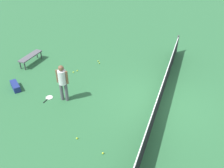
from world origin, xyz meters
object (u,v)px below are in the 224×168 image
Objects in this scene: tennis_ball_stray_left at (77,71)px; courtside_bench at (30,57)px; player_near_side at (62,80)px; tennis_ball_midcourt at (73,72)px; tennis_ball_near_player at (99,63)px; tennis_ball_stray_right at (77,138)px; equipment_bag at (15,86)px; tennis_ball_baseline at (98,61)px; tennis_racket_near_player at (49,98)px; tennis_ball_by_net at (103,153)px.

tennis_ball_stray_left is 2.70m from courtside_bench.
tennis_ball_midcourt is at bearing -162.04° from player_near_side.
tennis_ball_stray_right is (5.35, 1.32, 0.00)m from tennis_ball_near_player.
courtside_bench is at bearing -70.29° from tennis_ball_near_player.
courtside_bench is at bearing -163.27° from equipment_bag.
tennis_ball_baseline is 5.70m from tennis_ball_stray_right.
tennis_ball_baseline is 4.47m from equipment_bag.
tennis_ball_stray_left is at bearing -153.77° from tennis_ball_stray_right.
player_near_side is 2.61m from tennis_ball_stray_right.
tennis_racket_near_player is 8.98× the size of tennis_ball_by_net.
tennis_ball_near_player is 4.43m from equipment_bag.
tennis_ball_stray_right is at bearing 14.85° from tennis_ball_baseline.
tennis_ball_by_net is (2.07, 3.35, 0.02)m from tennis_racket_near_player.
tennis_ball_by_net is 1.00× the size of tennis_ball_stray_right.
tennis_ball_stray_right is at bearing 28.72° from tennis_ball_midcourt.
player_near_side is 3.98m from courtside_bench.
tennis_ball_near_player is (-3.59, 0.92, 0.02)m from tennis_racket_near_player.
player_near_side reaches higher than equipment_bag.
tennis_racket_near_player is 2.85m from tennis_ball_stray_right.
tennis_ball_stray_left reaches higher than tennis_racket_near_player.
equipment_bag reaches higher than tennis_racket_near_player.
tennis_ball_baseline is at bearing 112.95° from courtside_bench.
tennis_ball_stray_right is (4.02, 2.20, 0.00)m from tennis_ball_midcourt.
tennis_ball_stray_left is (-2.33, -0.57, -0.98)m from player_near_side.
tennis_racket_near_player is 3.47m from courtside_bench.
tennis_ball_stray_right is 0.08× the size of equipment_bag.
tennis_ball_by_net is at bearing 50.11° from player_near_side.
equipment_bag is (2.12, -1.88, 0.11)m from tennis_ball_midcourt.
tennis_ball_stray_left is at bearing 139.30° from equipment_bag.
tennis_ball_baseline is at bearing -165.15° from tennis_ball_stray_right.
equipment_bag reaches higher than tennis_ball_stray_left.
tennis_ball_near_player is 1.00× the size of tennis_ball_by_net.
equipment_bag is (-2.20, -5.20, 0.11)m from tennis_ball_by_net.
equipment_bag is at bearing -94.07° from tennis_racket_near_player.
tennis_ball_stray_left is 4.70m from tennis_ball_stray_right.
tennis_ball_stray_right is at bearing 13.87° from tennis_ball_near_player.
tennis_racket_near_player is 1.86m from equipment_bag.
tennis_ball_baseline is at bearing 179.25° from player_near_side.
tennis_ball_near_player reaches higher than tennis_racket_near_player.
tennis_racket_near_player is 8.98× the size of tennis_ball_near_player.
tennis_ball_stray_left is (-0.20, 0.12, 0.00)m from tennis_ball_midcourt.
tennis_ball_by_net is 1.00× the size of tennis_ball_midcourt.
tennis_ball_by_net is 5.45m from tennis_ball_midcourt.
tennis_ball_stray_right is at bearing 49.08° from courtside_bench.
tennis_ball_near_player is 0.04× the size of courtside_bench.
tennis_ball_by_net and tennis_ball_stray_right have the same top height.
tennis_ball_by_net is 1.16m from tennis_ball_stray_right.
tennis_ball_midcourt is (-2.13, -0.69, -0.98)m from player_near_side.
tennis_ball_baseline is (-3.75, 0.77, 0.02)m from tennis_racket_near_player.
equipment_bag is at bearing -38.61° from tennis_ball_near_player.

